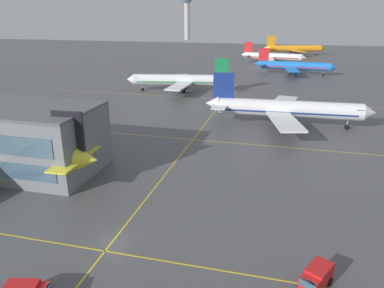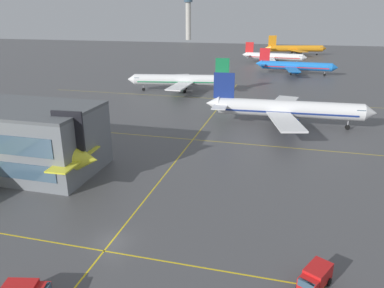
% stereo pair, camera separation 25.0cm
% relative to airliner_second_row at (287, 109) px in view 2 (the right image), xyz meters
% --- Properties ---
extents(ground_plane, '(600.00, 600.00, 0.00)m').
position_rel_airliner_second_row_xyz_m(ground_plane, '(-18.84, -53.57, -4.16)').
color(ground_plane, '#4C4C4F').
extents(airliner_second_row, '(39.19, 33.81, 12.19)m').
position_rel_airliner_second_row_xyz_m(airliner_second_row, '(0.00, 0.00, 0.00)').
color(airliner_second_row, white).
rests_on(airliner_second_row, ground).
extents(airliner_third_row, '(36.47, 31.04, 11.37)m').
position_rel_airliner_second_row_xyz_m(airliner_third_row, '(-35.59, 33.13, -0.28)').
color(airliner_third_row, white).
rests_on(airliner_third_row, ground).
extents(airliner_far_left_stand, '(35.06, 30.17, 10.90)m').
position_rel_airliner_second_row_xyz_m(airliner_far_left_stand, '(2.16, 80.81, -0.44)').
color(airliner_far_left_stand, blue).
rests_on(airliner_far_left_stand, ground).
extents(airliner_far_right_stand, '(34.39, 29.47, 10.69)m').
position_rel_airliner_second_row_xyz_m(airliner_far_right_stand, '(-8.84, 116.69, -0.51)').
color(airliner_far_right_stand, white).
rests_on(airliner_far_right_stand, ground).
extents(airliner_distant_taxiway, '(38.60, 32.86, 12.14)m').
position_rel_airliner_second_row_xyz_m(airliner_distant_taxiway, '(2.51, 161.12, -0.02)').
color(airliner_distant_taxiway, orange).
rests_on(airliner_distant_taxiway, ground).
extents(taxiway_markings, '(119.22, 132.98, 0.01)m').
position_rel_airliner_second_row_xyz_m(taxiway_markings, '(-18.84, -15.27, -4.16)').
color(taxiway_markings, yellow).
rests_on(taxiway_markings, ground).
extents(service_truck_red_van, '(3.58, 4.49, 2.10)m').
position_rel_airliner_second_row_xyz_m(service_truck_red_van, '(3.94, -55.63, -2.99)').
color(service_truck_red_van, red).
rests_on(service_truck_red_van, ground).
extents(control_tower, '(8.82, 8.82, 40.25)m').
position_rel_airliner_second_row_xyz_m(control_tower, '(-100.17, 280.56, 19.06)').
color(control_tower, '#ADA89E').
rests_on(control_tower, ground).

